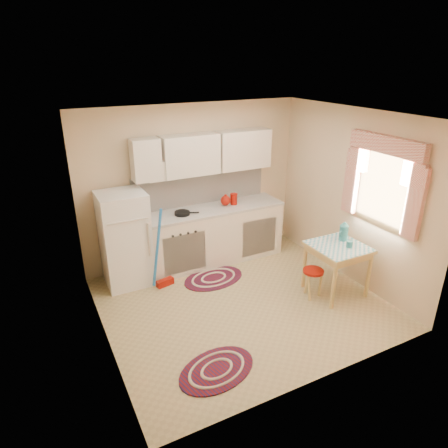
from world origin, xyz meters
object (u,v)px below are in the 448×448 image
at_px(base_cabinets, 214,236).
at_px(fridge, 125,239).
at_px(stool, 312,283).
at_px(table, 336,269).

bearing_deg(base_cabinets, fridge, -178.02).
xyz_separation_m(base_cabinets, stool, (0.73, -1.61, -0.23)).
xyz_separation_m(fridge, base_cabinets, (1.44, 0.05, -0.26)).
xyz_separation_m(fridge, table, (2.55, -1.60, -0.34)).
bearing_deg(stool, base_cabinets, 114.48).
relative_size(fridge, table, 1.94).
height_order(fridge, table, fridge).
xyz_separation_m(fridge, stool, (2.18, -1.56, -0.49)).
bearing_deg(base_cabinets, table, -56.23).
height_order(table, stool, table).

